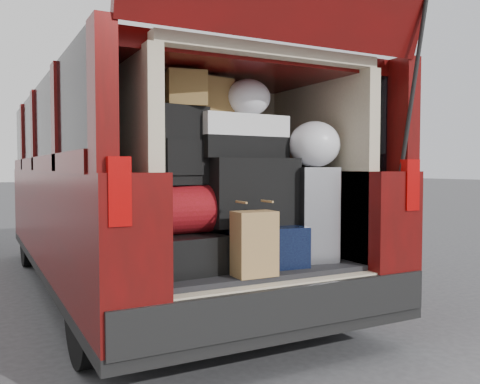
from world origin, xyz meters
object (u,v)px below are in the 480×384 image
object	(u,v)px
black_soft_case	(248,191)
kraft_bag	(254,244)
black_hardshell	(180,252)
backpack	(178,146)
twotone_duffel	(237,137)
red_duffel	(184,209)
silver_roller	(308,213)
navy_hardshell	(256,244)

from	to	relation	value
black_soft_case	kraft_bag	bearing A→B (deg)	-114.76
black_soft_case	black_hardshell	bearing A→B (deg)	178.98
backpack	twotone_duffel	bearing A→B (deg)	-4.03
black_soft_case	red_duffel	bearing A→B (deg)	-179.14
black_hardshell	silver_roller	xyz separation A→B (m)	(0.84, -0.05, 0.18)
red_duffel	black_hardshell	bearing A→B (deg)	146.08
black_hardshell	backpack	bearing A→B (deg)	77.61
navy_hardshell	backpack	bearing A→B (deg)	179.69
black_soft_case	twotone_duffel	xyz separation A→B (m)	(-0.04, 0.06, 0.32)
navy_hardshell	kraft_bag	bearing A→B (deg)	-116.48
black_hardshell	backpack	size ratio (longest dim) A/B	1.18
kraft_bag	twotone_duffel	world-z (taller)	twotone_duffel
backpack	twotone_duffel	size ratio (longest dim) A/B	0.76
red_duffel	twotone_duffel	size ratio (longest dim) A/B	0.73
silver_roller	navy_hardshell	bearing A→B (deg)	-175.33
silver_roller	backpack	bearing A→B (deg)	-175.80
navy_hardshell	red_duffel	xyz separation A→B (m)	(-0.46, 0.01, 0.22)
silver_roller	black_soft_case	distance (m)	0.43
black_soft_case	backpack	world-z (taller)	backpack
kraft_bag	black_soft_case	distance (m)	0.45
silver_roller	black_soft_case	size ratio (longest dim) A/B	1.05
kraft_bag	black_soft_case	world-z (taller)	black_soft_case
black_hardshell	navy_hardshell	distance (m)	0.48
twotone_duffel	black_hardshell	bearing A→B (deg)	-176.31
navy_hardshell	kraft_bag	distance (m)	0.37
navy_hardshell	backpack	world-z (taller)	backpack
kraft_bag	black_soft_case	size ratio (longest dim) A/B	0.63
kraft_bag	twotone_duffel	size ratio (longest dim) A/B	0.60
backpack	red_duffel	bearing A→B (deg)	-72.60
kraft_bag	red_duffel	size ratio (longest dim) A/B	0.82
navy_hardshell	black_soft_case	xyz separation A→B (m)	(-0.04, 0.02, 0.31)
silver_roller	twotone_duffel	size ratio (longest dim) A/B	1.01
navy_hardshell	silver_roller	world-z (taller)	silver_roller
navy_hardshell	backpack	distance (m)	0.75
kraft_bag	twotone_duffel	xyz separation A→B (m)	(0.10, 0.39, 0.58)
black_hardshell	kraft_bag	size ratio (longest dim) A/B	1.49
black_hardshell	silver_roller	bearing A→B (deg)	-7.88
kraft_bag	backpack	distance (m)	0.69
kraft_bag	red_duffel	bearing A→B (deg)	131.64
navy_hardshell	twotone_duffel	bearing A→B (deg)	139.75
silver_roller	kraft_bag	xyz separation A→B (m)	(-0.55, -0.28, -0.12)
navy_hardshell	kraft_bag	xyz separation A→B (m)	(-0.19, -0.31, 0.05)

